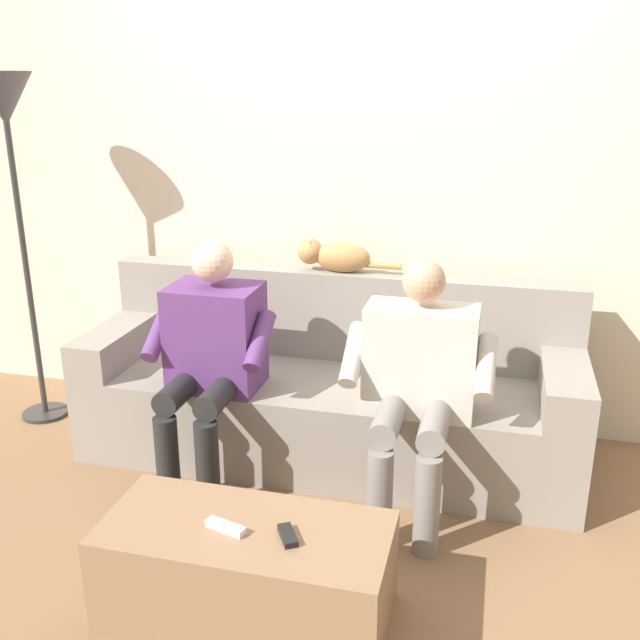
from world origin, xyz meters
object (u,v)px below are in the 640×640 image
remote_white (226,527)px  cat_on_backrest (334,256)px  floor_lamp (7,129)px  person_left_seated (418,377)px  person_right_seated (211,349)px  coffee_table (247,571)px  remote_black (288,535)px  couch (329,396)px

remote_white → cat_on_backrest: bearing=-75.1°
cat_on_backrest → floor_lamp: 1.67m
remote_white → floor_lamp: size_ratio=0.08×
person_left_seated → person_right_seated: size_ratio=0.98×
coffee_table → remote_black: remote_black is taller
person_right_seated → couch: bearing=-145.2°
person_right_seated → remote_white: bearing=114.5°
couch → coffee_table: couch is taller
cat_on_backrest → remote_white: size_ratio=3.62×
floor_lamp → cat_on_backrest: bearing=-171.6°
coffee_table → couch: bearing=-90.0°
cat_on_backrest → remote_black: (-0.19, 1.42, -0.57)m
coffee_table → person_right_seated: bearing=-61.7°
coffee_table → remote_black: bearing=170.6°
coffee_table → floor_lamp: size_ratio=0.54×
remote_black → floor_lamp: size_ratio=0.06×
person_right_seated → cat_on_backrest: 0.76m
person_left_seated → remote_white: (0.51, 0.83, -0.23)m
cat_on_backrest → remote_white: (0.02, 1.43, -0.57)m
couch → person_left_seated: person_left_seated is taller
remote_white → coffee_table: bearing=-132.3°
floor_lamp → person_left_seated: bearing=169.7°
cat_on_backrest → coffee_table: bearing=91.4°
person_right_seated → remote_black: 1.09m
remote_black → floor_lamp: (1.73, -1.19, 1.15)m
couch → remote_white: size_ratio=16.41×
cat_on_backrest → remote_black: size_ratio=4.55×
person_right_seated → remote_black: bearing=124.9°
person_right_seated → person_left_seated: bearing=177.1°
couch → coffee_table: bearing=90.0°
couch → remote_white: couch is taller
remote_black → coffee_table: bearing=-129.8°
couch → cat_on_backrest: cat_on_backrest is taller
couch → coffee_table: 1.17m
person_right_seated → floor_lamp: floor_lamp is taller
cat_on_backrest → floor_lamp: (1.55, 0.23, 0.58)m
couch → remote_black: size_ratio=20.64×
person_right_seated → floor_lamp: bearing=-16.0°
person_left_seated → person_right_seated: bearing=-2.9°
couch → remote_white: bearing=87.4°
couch → cat_on_backrest: 0.67m
coffee_table → floor_lamp: 2.37m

